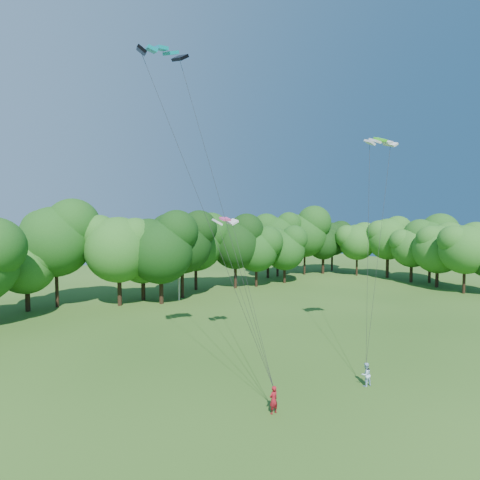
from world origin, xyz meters
TOP-DOWN VIEW (x-y plane):
  - ground at (0.00, 0.00)m, footprint 160.00×160.00m
  - utility_pole at (5.85, 32.48)m, footprint 1.62×0.39m
  - kite_flyer_left at (-4.97, 3.23)m, footprint 0.59×0.40m
  - kite_flyer_right at (2.22, 1.88)m, footprint 0.87×0.74m
  - kite_teal at (-8.77, 8.94)m, footprint 3.08×1.89m
  - kite_green at (7.41, 4.24)m, footprint 2.67×1.86m
  - kite_pink at (-0.89, 13.17)m, footprint 2.23×1.43m
  - tree_back_center at (3.04, 32.14)m, footprint 9.03×9.03m
  - tree_back_east at (28.67, 39.05)m, footprint 6.60×6.60m
  - tree_flank_east at (46.31, 17.26)m, footprint 8.77×8.77m

SIDE VIEW (x-z plane):
  - ground at x=0.00m, z-range 0.00..0.00m
  - kite_flyer_right at x=2.22m, z-range 0.00..1.56m
  - kite_flyer_left at x=-4.97m, z-range 0.00..1.60m
  - utility_pole at x=5.85m, z-range 0.12..8.27m
  - tree_back_east at x=28.67m, z-range 1.19..10.79m
  - tree_flank_east at x=46.31m, z-range 1.59..14.35m
  - tree_back_center at x=3.04m, z-range 1.64..14.78m
  - kite_pink at x=-0.89m, z-range 10.86..11.20m
  - kite_green at x=7.41m, z-range 16.91..17.43m
  - kite_teal at x=-8.77m, z-range 20.81..21.38m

